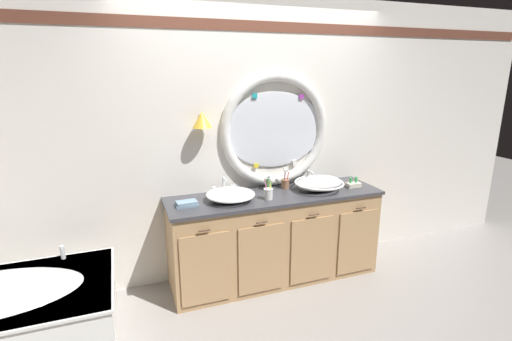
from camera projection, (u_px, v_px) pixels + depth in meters
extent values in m
plane|color=gray|center=(279.00, 293.00, 3.42)|extent=(14.00, 14.00, 0.00)
cube|color=silver|center=(256.00, 140.00, 3.61)|extent=(6.40, 0.08, 2.60)
cube|color=brown|center=(258.00, 26.00, 3.31)|extent=(6.27, 0.01, 0.09)
ellipsoid|color=silver|center=(275.00, 130.00, 3.60)|extent=(1.00, 0.02, 0.72)
torus|color=silver|center=(275.00, 130.00, 3.59)|extent=(1.09, 0.09, 1.09)
cube|color=purple|center=(322.00, 125.00, 3.75)|extent=(0.05, 0.01, 0.05)
cube|color=purple|center=(302.00, 97.00, 3.60)|extent=(0.05, 0.01, 0.05)
cube|color=teal|center=(255.00, 96.00, 3.43)|extent=(0.05, 0.01, 0.05)
cube|color=#2866B7|center=(225.00, 130.00, 3.41)|extent=(0.05, 0.01, 0.05)
cube|color=yellow|center=(256.00, 166.00, 3.61)|extent=(0.05, 0.01, 0.05)
cube|color=silver|center=(294.00, 162.00, 3.74)|extent=(0.05, 0.01, 0.05)
cylinder|color=#4C3823|center=(201.00, 117.00, 3.29)|extent=(0.02, 0.09, 0.02)
cone|color=gold|center=(202.00, 120.00, 3.25)|extent=(0.17, 0.17, 0.14)
cube|color=tan|center=(275.00, 238.00, 3.59)|extent=(1.96, 0.54, 0.82)
cube|color=#38383D|center=(275.00, 196.00, 3.48)|extent=(2.00, 0.58, 0.03)
cube|color=#38383D|center=(265.00, 195.00, 3.74)|extent=(1.96, 0.02, 0.11)
cube|color=tan|center=(206.00, 270.00, 3.10)|extent=(0.41, 0.02, 0.62)
cylinder|color=#422D1E|center=(204.00, 231.00, 3.00)|extent=(0.10, 0.01, 0.01)
cube|color=tan|center=(261.00, 260.00, 3.26)|extent=(0.41, 0.02, 0.62)
cylinder|color=#422D1E|center=(262.00, 222.00, 3.16)|extent=(0.10, 0.01, 0.01)
cube|color=tan|center=(312.00, 250.00, 3.43)|extent=(0.41, 0.02, 0.62)
cylinder|color=#422D1E|center=(314.00, 215.00, 3.32)|extent=(0.10, 0.01, 0.01)
cube|color=tan|center=(358.00, 242.00, 3.59)|extent=(0.41, 0.02, 0.62)
cylinder|color=#422D1E|center=(361.00, 208.00, 3.49)|extent=(0.10, 0.01, 0.01)
cylinder|color=silver|center=(63.00, 252.00, 2.97)|extent=(0.04, 0.04, 0.11)
ellipsoid|color=white|center=(231.00, 195.00, 3.29)|extent=(0.41, 0.33, 0.11)
torus|color=white|center=(231.00, 194.00, 3.29)|extent=(0.43, 0.43, 0.02)
cylinder|color=silver|center=(231.00, 194.00, 3.29)|extent=(0.03, 0.03, 0.01)
ellipsoid|color=white|center=(319.00, 183.00, 3.58)|extent=(0.45, 0.31, 0.14)
torus|color=white|center=(319.00, 183.00, 3.58)|extent=(0.47, 0.47, 0.02)
cylinder|color=silver|center=(319.00, 183.00, 3.58)|extent=(0.03, 0.03, 0.01)
cylinder|color=silver|center=(224.00, 192.00, 3.50)|extent=(0.05, 0.05, 0.02)
cylinder|color=silver|center=(223.00, 184.00, 3.49)|extent=(0.02, 0.02, 0.13)
sphere|color=silver|center=(223.00, 178.00, 3.47)|extent=(0.03, 0.03, 0.03)
cylinder|color=silver|center=(225.00, 179.00, 3.42)|extent=(0.02, 0.10, 0.02)
cylinder|color=silver|center=(214.00, 191.00, 3.47)|extent=(0.04, 0.04, 0.06)
cylinder|color=silver|center=(233.00, 189.00, 3.53)|extent=(0.04, 0.04, 0.06)
cube|color=silver|center=(214.00, 187.00, 3.46)|extent=(0.05, 0.01, 0.01)
cube|color=silver|center=(233.00, 185.00, 3.52)|extent=(0.05, 0.01, 0.01)
cylinder|color=silver|center=(308.00, 182.00, 3.80)|extent=(0.05, 0.05, 0.02)
cylinder|color=silver|center=(308.00, 176.00, 3.78)|extent=(0.02, 0.02, 0.11)
sphere|color=silver|center=(308.00, 171.00, 3.77)|extent=(0.03, 0.03, 0.03)
cylinder|color=silver|center=(311.00, 172.00, 3.72)|extent=(0.02, 0.11, 0.02)
cylinder|color=silver|center=(301.00, 181.00, 3.77)|extent=(0.04, 0.04, 0.06)
cylinder|color=silver|center=(315.00, 180.00, 3.82)|extent=(0.04, 0.04, 0.06)
cube|color=silver|center=(301.00, 178.00, 3.76)|extent=(0.05, 0.01, 0.01)
cube|color=silver|center=(315.00, 177.00, 3.81)|extent=(0.05, 0.01, 0.01)
cylinder|color=white|center=(268.00, 194.00, 3.33)|extent=(0.08, 0.08, 0.09)
torus|color=white|center=(268.00, 189.00, 3.32)|extent=(0.09, 0.09, 0.01)
cylinder|color=yellow|center=(271.00, 189.00, 3.32)|extent=(0.02, 0.02, 0.15)
cube|color=white|center=(271.00, 180.00, 3.30)|extent=(0.02, 0.02, 0.02)
cylinder|color=pink|center=(266.00, 189.00, 3.30)|extent=(0.03, 0.03, 0.18)
cube|color=white|center=(266.00, 178.00, 3.27)|extent=(0.02, 0.02, 0.03)
cylinder|color=#996647|center=(285.00, 184.00, 3.64)|extent=(0.07, 0.07, 0.08)
torus|color=#996647|center=(285.00, 180.00, 3.63)|extent=(0.08, 0.08, 0.01)
cylinder|color=#E0383D|center=(287.00, 179.00, 3.63)|extent=(0.03, 0.03, 0.15)
cube|color=white|center=(287.00, 171.00, 3.61)|extent=(0.03, 0.02, 0.03)
cylinder|color=green|center=(284.00, 178.00, 3.63)|extent=(0.03, 0.02, 0.17)
cube|color=white|center=(284.00, 169.00, 3.61)|extent=(0.02, 0.02, 0.02)
cylinder|color=pink|center=(285.00, 180.00, 3.61)|extent=(0.02, 0.01, 0.16)
cube|color=white|center=(285.00, 171.00, 3.59)|extent=(0.02, 0.02, 0.02)
cylinder|color=#6BAD66|center=(269.00, 184.00, 3.59)|extent=(0.06, 0.06, 0.11)
cylinder|color=silver|center=(269.00, 177.00, 3.57)|extent=(0.03, 0.03, 0.02)
cylinder|color=silver|center=(269.00, 176.00, 3.55)|extent=(0.01, 0.04, 0.01)
cube|color=#7593A8|center=(187.00, 205.00, 3.17)|extent=(0.18, 0.12, 0.02)
cube|color=#7593A8|center=(187.00, 202.00, 3.16)|extent=(0.18, 0.12, 0.02)
cube|color=beige|center=(353.00, 185.00, 3.68)|extent=(0.14, 0.09, 0.04)
cylinder|color=green|center=(351.00, 180.00, 3.66)|extent=(0.02, 0.02, 0.05)
cylinder|color=green|center=(356.00, 180.00, 3.68)|extent=(0.02, 0.02, 0.05)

